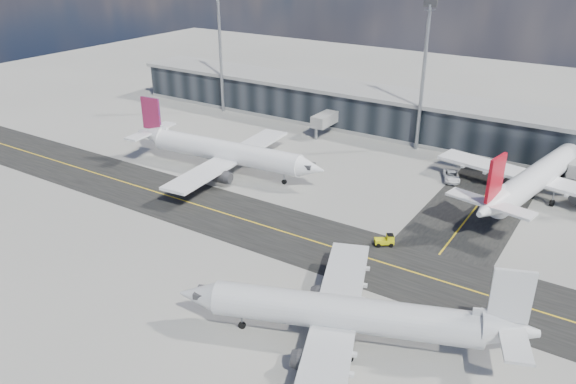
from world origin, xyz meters
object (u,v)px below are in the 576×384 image
at_px(airliner_redtail, 538,177).
at_px(airliner_af, 223,151).
at_px(airliner_near, 350,315).
at_px(service_van, 451,176).
at_px(baggage_tug, 386,240).

bearing_deg(airliner_redtail, airliner_af, -149.65).
distance_m(airliner_redtail, airliner_near, 49.06).
height_order(airliner_af, airliner_redtail, airliner_redtail).
bearing_deg(service_van, baggage_tug, -113.76).
bearing_deg(airliner_af, baggage_tug, 71.15).
height_order(airliner_near, baggage_tug, airliner_near).
bearing_deg(service_van, airliner_near, -107.54).
relative_size(airliner_redtail, airliner_near, 1.15).
bearing_deg(service_van, airliner_af, -176.12).
bearing_deg(airliner_redtail, airliner_near, -89.92).
bearing_deg(baggage_tug, service_van, 145.39).
bearing_deg(airliner_af, airliner_redtail, 104.87).
xyz_separation_m(airliner_near, baggage_tug, (-5.12, 21.30, -2.81)).
height_order(airliner_redtail, baggage_tug, airliner_redtail).
distance_m(airliner_near, baggage_tug, 22.08).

